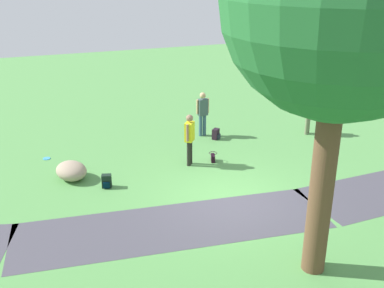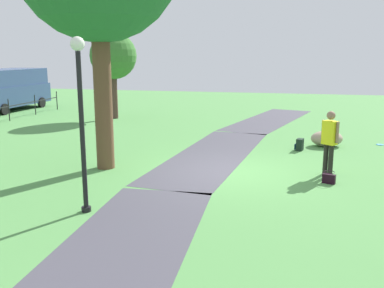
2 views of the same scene
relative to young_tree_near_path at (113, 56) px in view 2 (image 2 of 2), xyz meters
name	(u,v)px [view 2 (image 2 of 2)]	position (x,y,z in m)	size (l,w,h in m)	color
ground_plane	(226,172)	(-8.53, -6.87, -3.04)	(48.00, 48.00, 0.00)	#53914A
footpath_segment_near	(104,273)	(-14.53, -5.90, -3.04)	(8.09, 2.54, 0.01)	#45434D
footpath_segment_mid	(213,154)	(-6.56, -6.14, -3.04)	(8.18, 3.00, 0.01)	#45434D
footpath_segment_far	(270,120)	(1.29, -7.56, -3.04)	(8.30, 4.16, 0.01)	#45434D
young_tree_near_path	(113,56)	(0.00, 0.00, 0.00)	(2.27, 2.27, 4.20)	#50342F
lamp_post	(81,107)	(-12.22, -4.48, -0.85)	(0.28, 0.28, 3.55)	black
lawn_boulder	(327,138)	(-4.45, -9.81, -2.77)	(1.21, 1.35, 0.55)	gray
woman_with_handbag	(330,138)	(-8.23, -9.57, -2.03)	(0.41, 0.43, 1.73)	black
handbag_on_grass	(329,178)	(-9.05, -9.55, -2.90)	(0.34, 0.34, 0.31)	black
backpack_by_boulder	(300,145)	(-5.36, -8.87, -2.85)	(0.32, 0.31, 0.40)	black
frisbee_on_grass	(380,145)	(-3.81, -11.69, -3.03)	(0.25, 0.25, 0.02)	#3D98D1
delivery_van	(5,88)	(1.49, 7.25, -1.78)	(5.42, 2.66, 2.30)	navy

